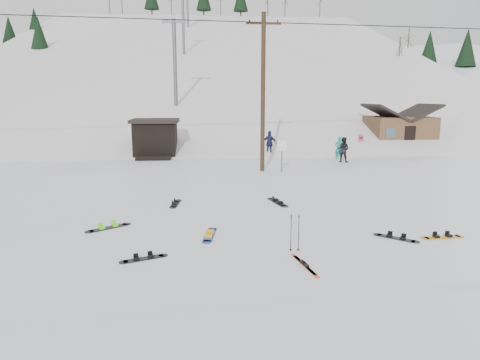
{
  "coord_description": "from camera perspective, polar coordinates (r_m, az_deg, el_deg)",
  "views": [
    {
      "loc": [
        -1.43,
        -10.99,
        4.39
      ],
      "look_at": [
        -0.16,
        4.15,
        1.4
      ],
      "focal_mm": 32.0,
      "sensor_mm": 36.0,
      "label": 1
    }
  ],
  "objects": [
    {
      "name": "ski_poles",
      "position": [
        12.39,
        7.32,
        -6.97
      ],
      "size": [
        0.3,
        0.08,
        1.09
      ],
      "color": "black",
      "rests_on": "ground"
    },
    {
      "name": "trail_sign",
      "position": [
        25.17,
        5.62,
        3.96
      ],
      "size": [
        0.5,
        0.09,
        1.85
      ],
      "color": "#595B60",
      "rests_on": "ground"
    },
    {
      "name": "lift_tower_mid",
      "position": [
        61.85,
        -7.59,
        20.3
      ],
      "size": [
        2.2,
        0.36,
        8.0
      ],
      "color": "#595B60",
      "rests_on": "ski_slope"
    },
    {
      "name": "hero_snowboard",
      "position": [
        13.82,
        -4.06,
        -7.29
      ],
      "size": [
        0.49,
        1.57,
        0.11
      ],
      "rotation": [
        0.0,
        0.0,
        1.42
      ],
      "color": "navy",
      "rests_on": "ground"
    },
    {
      "name": "ridge_right",
      "position": [
        74.23,
        27.45,
        -2.12
      ],
      "size": [
        45.66,
        93.98,
        54.59
      ],
      "primitive_type": "cube",
      "rotation": [
        0.21,
        -0.05,
        -0.12
      ],
      "color": "white",
      "rests_on": "ground"
    },
    {
      "name": "treeline_crest",
      "position": [
        97.1,
        -3.99,
        8.5
      ],
      "size": [
        50.0,
        6.0,
        10.0
      ],
      "primitive_type": null,
      "color": "black",
      "rests_on": "ski_slope"
    },
    {
      "name": "board_scatter_d",
      "position": [
        14.37,
        20.08,
        -7.24
      ],
      "size": [
        1.14,
        1.04,
        0.1
      ],
      "rotation": [
        0.0,
        0.0,
        -0.72
      ],
      "color": "black",
      "rests_on": "ground"
    },
    {
      "name": "board_scatter_b",
      "position": [
        17.9,
        -8.59,
        -3.1
      ],
      "size": [
        0.42,
        1.49,
        0.11
      ],
      "rotation": [
        0.0,
        0.0,
        1.46
      ],
      "color": "black",
      "rests_on": "ground"
    },
    {
      "name": "skier_navy",
      "position": [
        31.76,
        3.98,
        4.87
      ],
      "size": [
        1.19,
        0.9,
        1.89
      ],
      "primitive_type": "imported",
      "rotation": [
        0.0,
        0.0,
        2.68
      ],
      "color": "#181D3C",
      "rests_on": "ground"
    },
    {
      "name": "ski_slope",
      "position": [
        68.01,
        -3.45,
        -2.85
      ],
      "size": [
        60.0,
        85.24,
        65.97
      ],
      "primitive_type": "cube",
      "rotation": [
        0.31,
        0.0,
        0.0
      ],
      "color": "white",
      "rests_on": "ground"
    },
    {
      "name": "hero_skis",
      "position": [
        11.59,
        8.61,
        -11.11
      ],
      "size": [
        0.4,
        1.65,
        0.09
      ],
      "rotation": [
        0.0,
        0.0,
        0.18
      ],
      "color": "#AF3F11",
      "rests_on": "ground"
    },
    {
      "name": "ground",
      "position": [
        11.92,
        2.47,
        -10.49
      ],
      "size": [
        200.0,
        200.0,
        0.0
      ],
      "primitive_type": "plane",
      "color": "white",
      "rests_on": "ground"
    },
    {
      "name": "skier_teal",
      "position": [
        30.66,
        13.04,
        4.15
      ],
      "size": [
        0.6,
        0.39,
        1.64
      ],
      "primitive_type": "imported",
      "rotation": [
        0.0,
        0.0,
        3.14
      ],
      "color": "#0D8A7D",
      "rests_on": "ground"
    },
    {
      "name": "board_scatter_a",
      "position": [
        12.18,
        -12.72,
        -10.14
      ],
      "size": [
        1.27,
        0.66,
        0.09
      ],
      "rotation": [
        0.0,
        0.0,
        0.39
      ],
      "color": "black",
      "rests_on": "ground"
    },
    {
      "name": "cabin",
      "position": [
        38.76,
        20.42,
        6.13
      ],
      "size": [
        5.39,
        4.4,
        3.77
      ],
      "color": "brown",
      "rests_on": "ground"
    },
    {
      "name": "lift_hut",
      "position": [
        32.27,
        -11.18,
        5.54
      ],
      "size": [
        3.4,
        4.1,
        2.75
      ],
      "color": "black",
      "rests_on": "ground"
    },
    {
      "name": "board_scatter_e",
      "position": [
        15.02,
        25.38,
        -6.86
      ],
      "size": [
        1.46,
        0.36,
        0.1
      ],
      "rotation": [
        0.0,
        0.0,
        0.07
      ],
      "color": "orange",
      "rests_on": "ground"
    },
    {
      "name": "lift_tower_far",
      "position": [
        82.68,
        -7.02,
        22.53
      ],
      "size": [
        2.2,
        0.36,
        8.0
      ],
      "color": "#595B60",
      "rests_on": "ski_slope"
    },
    {
      "name": "skier_pink",
      "position": [
        35.33,
        15.79,
        4.75
      ],
      "size": [
        1.02,
        0.71,
        1.45
      ],
      "primitive_type": "imported",
      "rotation": [
        0.0,
        0.0,
        3.33
      ],
      "color": "#BB425D",
      "rests_on": "ground"
    },
    {
      "name": "utility_pole",
      "position": [
        25.22,
        3.08,
        11.77
      ],
      "size": [
        2.0,
        0.26,
        9.0
      ],
      "color": "#3A2819",
      "rests_on": "ground"
    },
    {
      "name": "board_scatter_c",
      "position": [
        15.19,
        -17.14,
        -6.05
      ],
      "size": [
        1.36,
        1.07,
        0.11
      ],
      "rotation": [
        0.0,
        0.0,
        0.63
      ],
      "color": "black",
      "rests_on": "ground"
    },
    {
      "name": "skier_dark",
      "position": [
        29.69,
        13.6,
        3.96
      ],
      "size": [
        1.04,
        0.99,
        1.7
      ],
      "primitive_type": "imported",
      "rotation": [
        0.0,
        0.0,
        2.56
      ],
      "color": "black",
      "rests_on": "ground"
    },
    {
      "name": "board_scatter_f",
      "position": [
        17.99,
        5.03,
        -2.93
      ],
      "size": [
        0.66,
        1.65,
        0.12
      ],
      "rotation": [
        0.0,
        0.0,
        1.82
      ],
      "color": "black",
      "rests_on": "ground"
    },
    {
      "name": "lift_tower_near",
      "position": [
        41.21,
        -8.69,
        15.83
      ],
      "size": [
        2.2,
        0.36,
        8.0
      ],
      "color": "#595B60",
      "rests_on": "ski_slope"
    }
  ]
}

